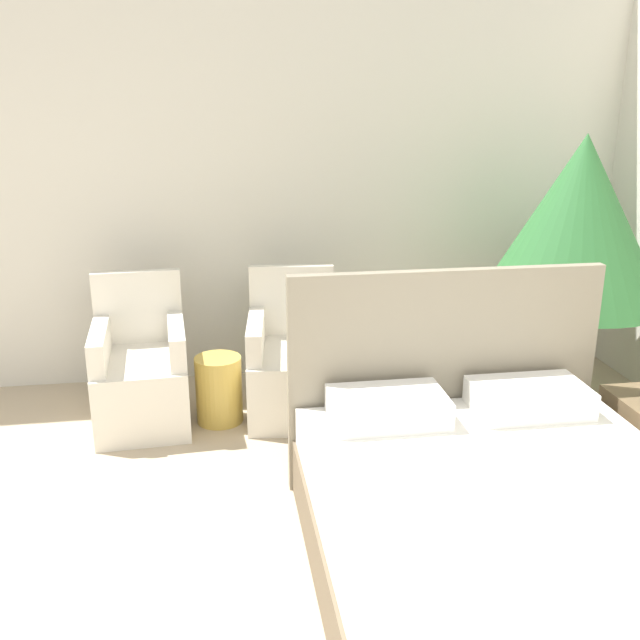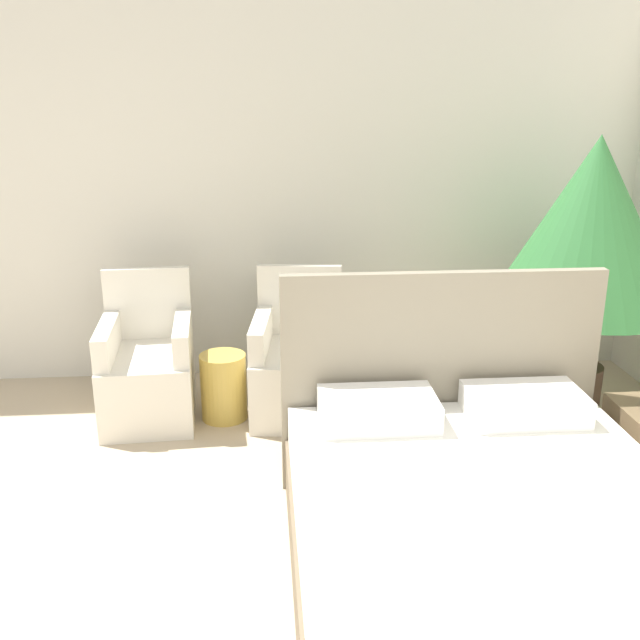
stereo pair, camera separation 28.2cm
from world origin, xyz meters
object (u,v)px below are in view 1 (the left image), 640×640
bed (507,526)px  armchair_near_window_right (293,370)px  armchair_near_window_left (142,379)px  side_table (219,389)px  potted_palm (578,224)px

bed → armchair_near_window_right: bearing=110.7°
bed → armchair_near_window_left: bed is taller
armchair_near_window_right → side_table: size_ratio=2.12×
bed → armchair_near_window_left: 2.52m
bed → armchair_near_window_right: (-0.71, 1.87, 0.02)m
bed → side_table: 2.17m
bed → potted_palm: size_ratio=1.11×
armchair_near_window_right → bed: bearing=-63.2°
bed → potted_palm: 2.31m
potted_palm → armchair_near_window_left: bearing=177.8°
bed → armchair_near_window_right: size_ratio=2.15×
armchair_near_window_left → bed: bearing=-51.6°
side_table → bed: bearing=-56.5°
potted_palm → side_table: potted_palm is taller
armchair_near_window_right → side_table: 0.50m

